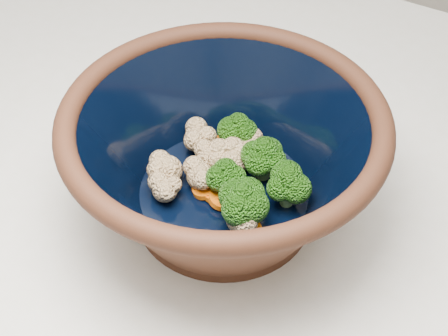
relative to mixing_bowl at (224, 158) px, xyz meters
name	(u,v)px	position (x,y,z in m)	size (l,w,h in m)	color
mixing_bowl	(224,158)	(0.00, 0.00, 0.00)	(0.32, 0.32, 0.14)	black
vegetable_pile	(236,169)	(0.01, 0.01, -0.02)	(0.16, 0.14, 0.06)	#608442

